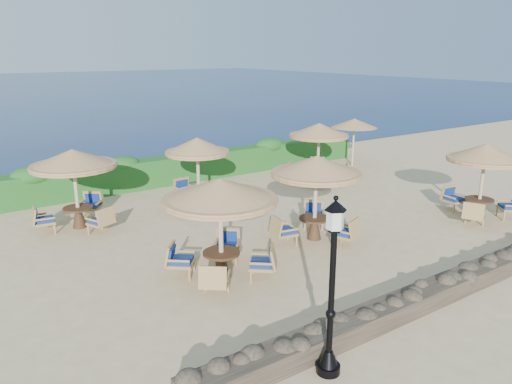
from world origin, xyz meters
name	(u,v)px	position (x,y,z in m)	size (l,w,h in m)	color
ground	(298,222)	(0.00, 0.00, 0.00)	(120.00, 120.00, 0.00)	#D9BC89
hedge	(198,166)	(0.00, 7.20, 0.60)	(18.00, 0.90, 1.20)	#184C19
stone_wall	(458,283)	(0.00, -6.20, 0.22)	(15.00, 0.65, 0.44)	brown
lamp_post	(331,296)	(-4.80, -6.80, 1.55)	(0.44, 0.44, 3.31)	black
extra_parasol	(354,123)	(7.80, 5.20, 2.17)	(2.30, 2.30, 2.41)	tan
cafe_set_0	(220,209)	(-4.37, -2.26, 1.86)	(2.93, 2.93, 2.65)	tan
cafe_set_1	(316,180)	(-0.59, -1.54, 1.91)	(2.83, 2.82, 2.65)	tan
cafe_set_2	(484,167)	(5.48, -3.26, 1.84)	(2.76, 2.69, 2.65)	tan
cafe_set_3	(74,172)	(-6.35, 3.68, 1.90)	(2.81, 2.81, 2.65)	tan
cafe_set_4	(198,161)	(-2.01, 3.38, 1.79)	(2.77, 2.60, 2.65)	tan
cafe_set_5	(319,143)	(4.10, 3.67, 1.77)	(2.61, 2.61, 2.65)	tan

